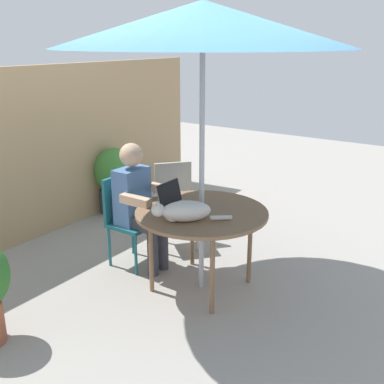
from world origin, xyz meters
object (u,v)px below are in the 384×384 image
Objects in this scene: chair_empty at (175,198)px; chair_occupied at (126,213)px; potted_plant_by_chair at (114,178)px; patio_umbrella at (203,25)px; cat at (183,211)px; laptop at (174,200)px; person_seated at (138,200)px; patio_table at (202,216)px.

chair_occupied is at bearing 169.65° from chair_empty.
chair_occupied is 1.05× the size of potted_plant_by_chair.
potted_plant_by_chair is (0.34, 1.22, -0.06)m from chair_empty.
patio_umbrella is 2.88× the size of potted_plant_by_chair.
cat is 0.63× the size of potted_plant_by_chair.
laptop reaches higher than potted_plant_by_chair.
cat is at bearing -140.13° from chair_empty.
person_seated is at bearing 68.70° from cat.
patio_table is 0.29m from laptop.
cat reaches higher than potted_plant_by_chair.
laptop is (-0.69, -0.51, 0.28)m from chair_empty.
person_seated is 1.61m from potted_plant_by_chair.
chair_empty is 0.72× the size of person_seated.
patio_table is at bearing -79.13° from laptop.
laptop is (-0.05, -0.62, 0.28)m from chair_occupied.
cat is (-0.29, -0.01, 0.14)m from patio_table.
patio_table is at bearing -130.04° from chair_empty.
cat is at bearing -107.80° from chair_occupied.
patio_table is at bearing -90.00° from person_seated.
chair_empty is at bearing 49.96° from patio_table.
patio_table is 1.01m from chair_empty.
chair_empty is 2.91× the size of laptop.
laptop is (-0.05, 0.26, -1.44)m from patio_umbrella.
chair_occupied is 1.47m from potted_plant_by_chair.
cat is at bearing -111.30° from person_seated.
laptop is at bearing 100.87° from patio_umbrella.
patio_table is 3.77× the size of laptop.
chair_occupied is (0.00, 0.88, -0.16)m from patio_table.
chair_occupied is 0.98m from cat.
chair_empty reaches higher than patio_table.
chair_occupied is at bearing 72.20° from cat.
chair_empty is 1.26m from potted_plant_by_chair.
patio_umbrella is at bearing -130.04° from chair_empty.
cat reaches higher than patio_table.
person_seated reaches higher than patio_table.
patio_table is at bearing -116.28° from potted_plant_by_chair.
cat is at bearing -131.50° from laptop.
potted_plant_by_chair is at bearing 57.60° from cat.
chair_empty is 1.05× the size of potted_plant_by_chair.
chair_occupied is 2.91× the size of laptop.
cat is (-0.29, -0.89, 0.30)m from chair_occupied.
chair_occupied is at bearing -131.63° from potted_plant_by_chair.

